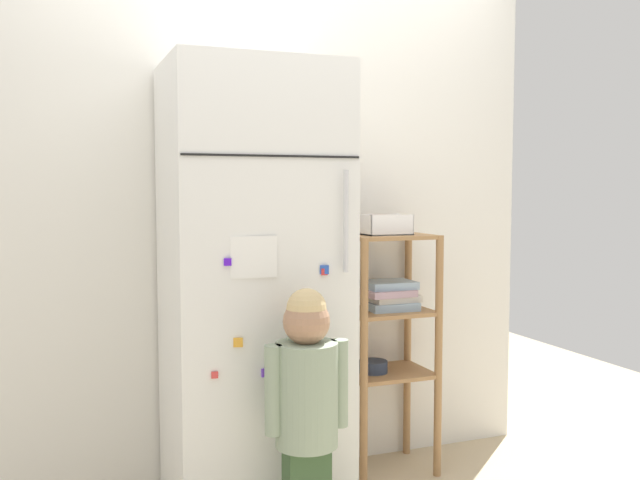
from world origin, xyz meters
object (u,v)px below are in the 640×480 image
(refrigerator, at_px, (253,289))
(child_standing, at_px, (306,394))
(pantry_shelf_unit, at_px, (387,321))
(fruit_bin, at_px, (385,227))

(refrigerator, height_order, child_standing, refrigerator)
(pantry_shelf_unit, height_order, fruit_bin, fruit_bin)
(refrigerator, bearing_deg, fruit_bin, 9.82)
(child_standing, bearing_deg, fruit_bin, 43.45)
(child_standing, height_order, fruit_bin, fruit_bin)
(child_standing, xyz_separation_m, pantry_shelf_unit, (0.62, 0.57, 0.12))
(fruit_bin, bearing_deg, refrigerator, -170.18)
(child_standing, height_order, pantry_shelf_unit, pantry_shelf_unit)
(child_standing, bearing_deg, pantry_shelf_unit, 42.97)
(refrigerator, distance_m, child_standing, 0.56)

